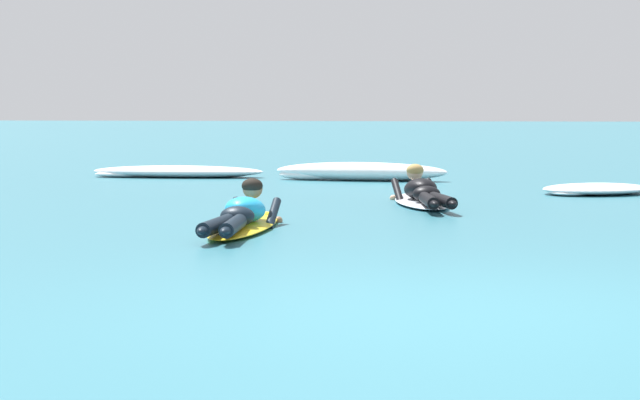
% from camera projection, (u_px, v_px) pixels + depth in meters
% --- Properties ---
extents(ground_plane, '(120.00, 120.00, 0.00)m').
position_uv_depth(ground_plane, '(441.00, 188.00, 16.91)').
color(ground_plane, '#2D6B7A').
extents(surfer_near, '(0.59, 2.68, 0.53)m').
position_uv_depth(surfer_near, '(242.00, 217.00, 11.28)').
color(surfer_near, yellow).
rests_on(surfer_near, ground).
extents(surfer_far, '(0.95, 2.47, 0.55)m').
position_uv_depth(surfer_far, '(423.00, 195.00, 13.99)').
color(surfer_far, silver).
rests_on(surfer_far, ground).
extents(whitewater_front, '(2.95, 0.85, 0.20)m').
position_uv_depth(whitewater_front, '(178.00, 172.00, 19.36)').
color(whitewater_front, white).
rests_on(whitewater_front, ground).
extents(whitewater_mid_right, '(2.90, 0.95, 0.30)m').
position_uv_depth(whitewater_mid_right, '(361.00, 172.00, 18.54)').
color(whitewater_mid_right, white).
rests_on(whitewater_mid_right, ground).
extents(whitewater_far_band, '(1.86, 1.58, 0.15)m').
position_uv_depth(whitewater_far_band, '(596.00, 189.00, 15.82)').
color(whitewater_far_band, white).
rests_on(whitewater_far_band, ground).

